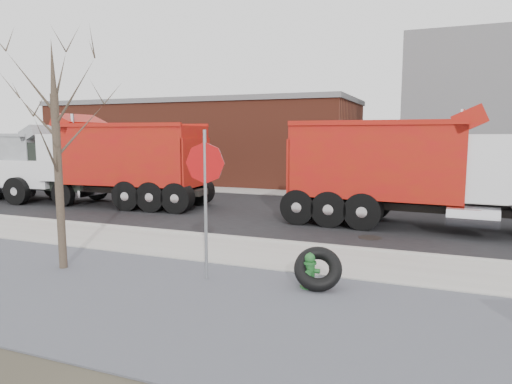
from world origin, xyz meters
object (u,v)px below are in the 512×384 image
at_px(stop_sign, 205,180).
at_px(dump_truck_grey, 24,163).
at_px(dump_truck_red_a, 418,168).
at_px(dump_truck_red_b, 111,160).
at_px(truck_tire, 318,269).
at_px(fire_hydrant, 310,272).

xyz_separation_m(stop_sign, dump_truck_grey, (-13.63, 7.54, -0.40)).
relative_size(stop_sign, dump_truck_red_a, 0.33).
bearing_deg(dump_truck_grey, dump_truck_red_b, 0.87).
bearing_deg(truck_tire, dump_truck_grey, 155.72).
xyz_separation_m(truck_tire, dump_truck_red_b, (-10.99, 7.30, 1.56)).
relative_size(fire_hydrant, truck_tire, 0.66).
xyz_separation_m(dump_truck_red_a, dump_truck_red_b, (-12.55, 0.19, 0.00)).
distance_m(fire_hydrant, stop_sign, 2.86).
height_order(fire_hydrant, stop_sign, stop_sign).
distance_m(fire_hydrant, dump_truck_red_b, 13.18).
bearing_deg(truck_tire, fire_hydrant, -170.19).
relative_size(dump_truck_red_a, dump_truck_red_b, 1.04).
bearing_deg(fire_hydrant, dump_truck_red_b, 143.00).
relative_size(stop_sign, dump_truck_grey, 0.42).
height_order(stop_sign, dump_truck_grey, dump_truck_grey).
relative_size(truck_tire, dump_truck_red_b, 0.12).
height_order(dump_truck_red_b, dump_truck_grey, dump_truck_red_b).
bearing_deg(stop_sign, fire_hydrant, 26.82).
relative_size(fire_hydrant, dump_truck_red_a, 0.08).
bearing_deg(truck_tire, dump_truck_red_a, 77.59).
bearing_deg(dump_truck_grey, stop_sign, -29.11).
relative_size(dump_truck_red_b, dump_truck_grey, 1.25).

